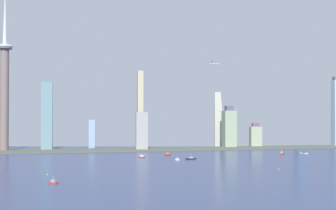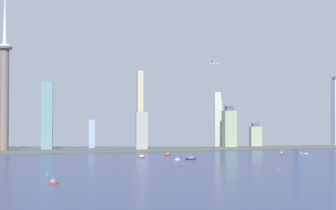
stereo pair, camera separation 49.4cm
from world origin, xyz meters
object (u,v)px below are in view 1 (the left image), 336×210
(boat_6, at_px, (304,153))
(airplane, at_px, (215,64))
(skyscraper_4, at_px, (256,136))
(channel_buoy_1, at_px, (279,169))
(channel_buoy_0, at_px, (47,174))
(skyscraper_1, at_px, (335,113))
(skyscraper_8, at_px, (140,110))
(boat_5, at_px, (168,154))
(observation_tower, at_px, (5,82))
(skyscraper_5, at_px, (47,116))
(boat_0, at_px, (177,159))
(skyscraper_6, at_px, (219,118))
(skyscraper_7, at_px, (301,114))
(skyscraper_9, at_px, (229,128))
(boat_3, at_px, (142,157))
(boat_4, at_px, (282,153))
(boat_2, at_px, (191,159))
(skyscraper_3, at_px, (142,131))
(boat_1, at_px, (53,182))
(skyscraper_0, at_px, (92,134))

(boat_6, relative_size, airplane, 0.75)
(skyscraper_4, height_order, channel_buoy_1, skyscraper_4)
(channel_buoy_0, bearing_deg, skyscraper_1, 28.33)
(skyscraper_8, bearing_deg, boat_5, -78.07)
(boat_6, bearing_deg, skyscraper_1, -63.42)
(skyscraper_4, relative_size, boat_5, 4.24)
(observation_tower, relative_size, boat_5, 25.79)
(skyscraper_5, distance_m, boat_5, 279.81)
(boat_0, bearing_deg, observation_tower, 13.21)
(skyscraper_6, xyz_separation_m, skyscraper_7, (211.29, -2.62, 11.30))
(skyscraper_7, xyz_separation_m, skyscraper_9, (-203.28, -49.24, -33.40))
(skyscraper_5, xyz_separation_m, boat_3, (177.05, -172.65, -70.58))
(observation_tower, distance_m, boat_3, 338.94)
(observation_tower, xyz_separation_m, boat_0, (313.84, -217.68, -140.18))
(channel_buoy_1, xyz_separation_m, airplane, (-4.18, 276.39, 177.73))
(airplane, bearing_deg, boat_4, -63.16)
(skyscraper_1, bearing_deg, boat_4, -144.80)
(skyscraper_1, distance_m, boat_4, 263.54)
(boat_4, bearing_deg, boat_2, 140.88)
(boat_2, bearing_deg, observation_tower, -37.21)
(skyscraper_3, bearing_deg, skyscraper_7, 10.91)
(channel_buoy_0, bearing_deg, airplane, 40.28)
(skyscraper_1, distance_m, boat_3, 507.05)
(boat_2, xyz_separation_m, boat_6, (239.59, 52.88, 0.03))
(boat_4, bearing_deg, observation_tower, 109.08)
(skyscraper_4, xyz_separation_m, channel_buoy_0, (-432.66, -351.45, -24.65))
(skyscraper_6, bearing_deg, channel_buoy_1, -96.59)
(boat_1, relative_size, boat_6, 0.73)
(skyscraper_0, xyz_separation_m, airplane, (244.17, -156.41, 147.08))
(skyscraper_9, height_order, boat_2, skyscraper_9)
(skyscraper_0, xyz_separation_m, skyscraper_5, (-93.42, -60.02, 40.32))
(skyscraper_0, bearing_deg, skyscraper_8, -25.55)
(boat_0, bearing_deg, skyscraper_4, -88.66)
(skyscraper_7, relative_size, boat_2, 9.88)
(boat_5, bearing_deg, skyscraper_6, -168.82)
(boat_0, xyz_separation_m, boat_6, (264.72, 59.84, -0.32))
(skyscraper_4, distance_m, skyscraper_7, 154.91)
(skyscraper_4, bearing_deg, skyscraper_6, 146.32)
(skyscraper_8, bearing_deg, observation_tower, -176.39)
(boat_1, xyz_separation_m, boat_4, (406.02, 261.06, 0.21))
(skyscraper_7, distance_m, channel_buoy_1, 493.59)
(skyscraper_4, relative_size, boat_2, 3.10)
(boat_1, bearing_deg, skyscraper_3, 102.25)
(skyscraper_6, xyz_separation_m, boat_1, (-347.22, -469.44, -64.68))
(observation_tower, bearing_deg, boat_0, -34.75)
(skyscraper_6, bearing_deg, boat_6, -63.19)
(skyscraper_6, xyz_separation_m, boat_0, (-159.49, -268.07, -64.46))
(skyscraper_3, bearing_deg, skyscraper_6, 22.55)
(skyscraper_5, height_order, airplane, airplane)
(skyscraper_3, height_order, boat_5, skyscraper_3)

